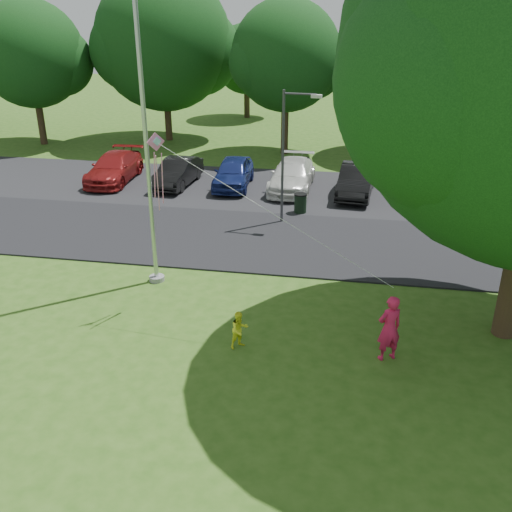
% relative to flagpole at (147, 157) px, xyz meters
% --- Properties ---
extents(ground, '(120.00, 120.00, 0.00)m').
position_rel_flagpole_xyz_m(ground, '(3.50, -5.00, -4.17)').
color(ground, '#2E5616').
rests_on(ground, ground).
extents(park_road, '(60.00, 6.00, 0.06)m').
position_rel_flagpole_xyz_m(park_road, '(3.50, 4.00, -4.14)').
color(park_road, black).
rests_on(park_road, ground).
extents(parking_strip, '(42.00, 7.00, 0.06)m').
position_rel_flagpole_xyz_m(parking_strip, '(3.50, 10.50, -4.14)').
color(parking_strip, black).
rests_on(parking_strip, ground).
extents(flagpole, '(0.50, 0.50, 10.00)m').
position_rel_flagpole_xyz_m(flagpole, '(0.00, 0.00, 0.00)').
color(flagpole, '#B7BABF').
rests_on(flagpole, ground).
extents(street_lamp, '(1.51, 0.29, 5.38)m').
position_rel_flagpole_xyz_m(street_lamp, '(3.55, 6.07, -0.93)').
color(street_lamp, '#3F3F44').
rests_on(street_lamp, ground).
extents(trash_can, '(0.56, 0.56, 0.89)m').
position_rel_flagpole_xyz_m(trash_can, '(3.99, 7.32, -3.72)').
color(trash_can, black).
rests_on(trash_can, ground).
extents(tree_row, '(64.35, 11.94, 10.88)m').
position_rel_flagpole_xyz_m(tree_row, '(5.09, 19.23, 1.55)').
color(tree_row, '#332316').
rests_on(tree_row, ground).
extents(horizon_trees, '(77.46, 7.20, 7.02)m').
position_rel_flagpole_xyz_m(horizon_trees, '(7.56, 28.88, 0.14)').
color(horizon_trees, '#332316').
rests_on(horizon_trees, ground).
extents(parked_cars, '(20.39, 5.35, 1.46)m').
position_rel_flagpole_xyz_m(parked_cars, '(3.63, 10.41, -3.41)').
color(parked_cars, maroon).
rests_on(parked_cars, ground).
extents(woman, '(0.79, 0.69, 1.81)m').
position_rel_flagpole_xyz_m(woman, '(7.32, -3.28, -3.26)').
color(woman, '#D21C4D').
rests_on(woman, ground).
extents(child_yellow, '(0.64, 0.64, 1.05)m').
position_rel_flagpole_xyz_m(child_yellow, '(3.49, -3.40, -3.64)').
color(child_yellow, '#F6FD28').
rests_on(child_yellow, ground).
extents(kite, '(6.68, 2.01, 3.19)m').
position_rel_flagpole_xyz_m(kite, '(1.09, -1.57, 0.27)').
color(kite, pink).
rests_on(kite, ground).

